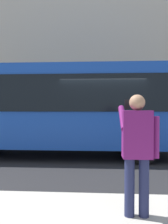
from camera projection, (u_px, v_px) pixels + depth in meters
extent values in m
plane|color=#232326|center=(102.00, 157.00, 7.39)|extent=(60.00, 60.00, 0.00)
cube|color=beige|center=(100.00, 40.00, 14.05)|extent=(28.00, 0.80, 12.00)
cube|color=navy|center=(158.00, 85.00, 13.29)|extent=(4.40, 1.10, 0.24)
cube|color=#1947AD|center=(49.00, 107.00, 7.74)|extent=(9.00, 2.50, 2.60)
cube|color=black|center=(40.00, 93.00, 6.47)|extent=(7.60, 0.06, 1.10)
cylinder|color=black|center=(131.00, 137.00, 8.67)|extent=(1.00, 0.28, 1.00)
cylinder|color=black|center=(142.00, 147.00, 6.48)|extent=(1.00, 0.28, 1.00)
cylinder|color=#1E2347|center=(144.00, 187.00, 3.07)|extent=(0.14, 0.14, 0.82)
cylinder|color=#1E2347|center=(129.00, 187.00, 3.08)|extent=(0.14, 0.14, 0.82)
cube|color=#6B1960|center=(137.00, 134.00, 3.06)|extent=(0.40, 0.24, 0.66)
sphere|color=#A87A5B|center=(137.00, 103.00, 3.05)|extent=(0.22, 0.22, 0.22)
cylinder|color=#6B1960|center=(156.00, 137.00, 3.04)|extent=(0.09, 0.09, 0.58)
cylinder|color=#6B1960|center=(123.00, 118.00, 3.22)|extent=(0.09, 0.48, 0.37)
cube|color=black|center=(127.00, 104.00, 3.35)|extent=(0.07, 0.01, 0.14)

